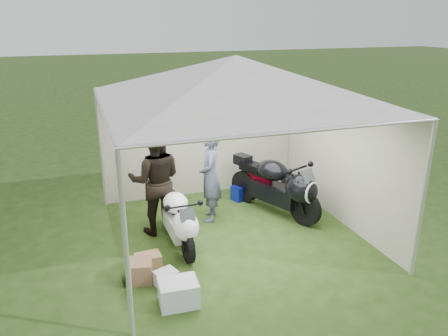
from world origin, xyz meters
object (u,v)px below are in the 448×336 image
Objects in this scene: crate_3 at (148,262)px; crate_0 at (178,293)px; canopy_tent at (235,83)px; person_blue_jacket at (210,176)px; motorcycle_black at (279,185)px; crate_1 at (140,271)px; person_dark_jacket at (156,180)px; motorcycle_white at (178,218)px; crate_2 at (166,278)px; equipment_box at (294,187)px; paddock_stand at (242,192)px.

crate_0 is at bearing -75.69° from crate_3.
canopy_tent is 1.87m from person_blue_jacket.
motorcycle_black is 5.43× the size of crate_3.
canopy_tent is 3.20m from crate_0.
crate_1 reaches higher than crate_3.
motorcycle_black is at bearing 23.43° from crate_3.
person_blue_jacket is 4.88× the size of crate_1.
crate_1 is 0.29m from crate_3.
canopy_tent is 2.10m from person_dark_jacket.
motorcycle_white is 0.90m from crate_3.
person_blue_jacket reaches higher than crate_2.
person_blue_jacket is 3.37× the size of crate_0.
equipment_box is at bearing 35.44° from crate_2.
crate_3 is (-0.36, -1.18, -0.82)m from person_dark_jacket.
motorcycle_black is 1.06× the size of person_dark_jacket.
person_dark_jacket is (-0.23, 0.61, 0.45)m from motorcycle_white.
crate_0 is (-0.12, -2.12, -0.78)m from person_dark_jacket.
crate_2 is (0.33, -0.22, -0.05)m from crate_1.
equipment_box is at bearing 32.37° from canopy_tent.
canopy_tent reaches higher than person_dark_jacket.
equipment_box is at bearing 120.51° from person_blue_jacket.
person_dark_jacket is at bearing 155.35° from motorcycle_black.
person_dark_jacket is 1.48m from crate_3.
person_blue_jacket is (-0.21, 0.67, -1.74)m from canopy_tent.
crate_1 is at bearing -149.90° from equipment_box.
crate_1 is at bearing 145.46° from crate_2.
crate_0 is (-2.01, -2.98, 0.02)m from paddock_stand.
person_dark_jacket is 3.79× the size of crate_0.
paddock_stand is 3.03m from crate_3.
canopy_tent is at bearing 27.79° from crate_1.
person_blue_jacket is (-0.87, -0.68, 0.69)m from paddock_stand.
person_blue_jacket is at bearing -159.05° from person_dark_jacket.
motorcycle_black is 1.07m from paddock_stand.
crate_2 is (-3.12, -2.22, -0.12)m from equipment_box.
paddock_stand is 3.59m from crate_0.
motorcycle_white is 2.96m from equipment_box.
canopy_tent is 12.67× the size of equipment_box.
person_dark_jacket is 2.26m from crate_0.
person_blue_jacket is 5.76× the size of crate_2.
motorcycle_white is (-1.00, -0.11, -2.08)m from canopy_tent.
crate_1 reaches higher than crate_2.
paddock_stand is 0.21× the size of person_dark_jacket.
motorcycle_black is 1.30m from person_blue_jacket.
crate_0 reaches higher than crate_1.
canopy_tent is at bearing -115.80° from paddock_stand.
motorcycle_white reaches higher than equipment_box.
canopy_tent is at bearing 50.14° from crate_0.
crate_3 is at bearing -27.01° from person_blue_jacket.
paddock_stand is at bearing 42.13° from crate_3.
equipment_box reaches higher than crate_1.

